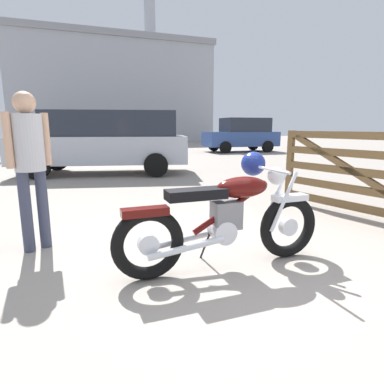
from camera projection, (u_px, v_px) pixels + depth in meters
ground_plane at (246, 265)px, 3.12m from camera, size 80.00×80.00×0.00m
vintage_motorcycle at (228, 216)px, 3.03m from camera, size 2.08×0.73×1.07m
timber_gate at (376, 171)px, 4.47m from camera, size 0.84×2.47×1.60m
bystander at (29, 156)px, 3.34m from camera, size 0.40×0.30×1.66m
pale_sedan_back at (106, 140)px, 9.11m from camera, size 4.95×2.63×1.74m
dark_sedan_left at (242, 134)px, 17.32m from camera, size 3.92×1.86×1.78m
industrial_building at (111, 95)px, 31.86m from camera, size 17.43×13.81×16.41m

